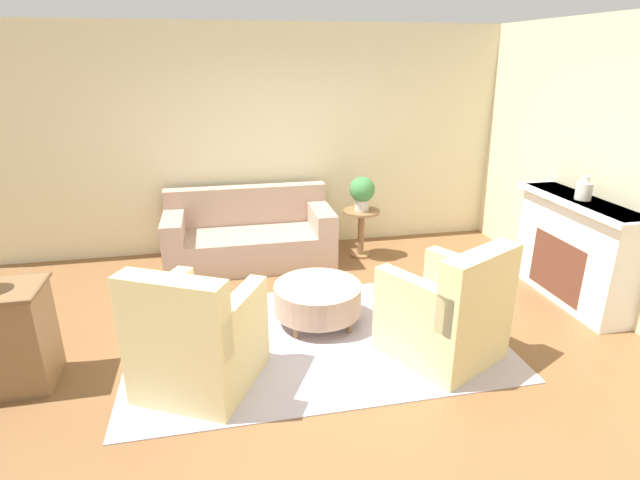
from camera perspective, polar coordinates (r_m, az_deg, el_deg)
name	(u,v)px	position (r m, az deg, el deg)	size (l,w,h in m)	color
ground_plane	(316,339)	(4.62, -0.43, -11.26)	(16.00, 16.00, 0.00)	brown
wall_back	(277,140)	(6.51, -4.96, 11.28)	(8.93, 0.12, 2.80)	beige
wall_right	(632,173)	(5.48, 32.06, 6.54)	(0.12, 9.85, 2.80)	beige
rug	(316,339)	(4.61, -0.43, -11.21)	(3.28, 2.02, 0.01)	#BCB2C1
couch	(250,237)	(6.20, -8.05, 0.34)	(2.00, 0.91, 0.88)	tan
armchair_left	(196,342)	(3.94, -13.96, -11.24)	(1.09, 1.11, 1.02)	beige
armchair_right	(447,315)	(4.32, 14.36, -8.29)	(1.09, 1.11, 1.02)	beige
ottoman_table	(318,298)	(4.75, -0.28, -6.65)	(0.83, 0.83, 0.39)	tan
side_table	(361,226)	(6.29, 4.72, 1.64)	(0.46, 0.46, 0.61)	olive
fireplace	(574,248)	(5.71, 27.06, -0.85)	(0.44, 1.53, 1.09)	white
vase_mantel_near	(584,190)	(5.53, 27.93, 5.04)	(0.15, 0.15, 0.23)	silver
potted_plant_on_side_table	(362,191)	(6.16, 4.84, 5.57)	(0.31, 0.31, 0.42)	beige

